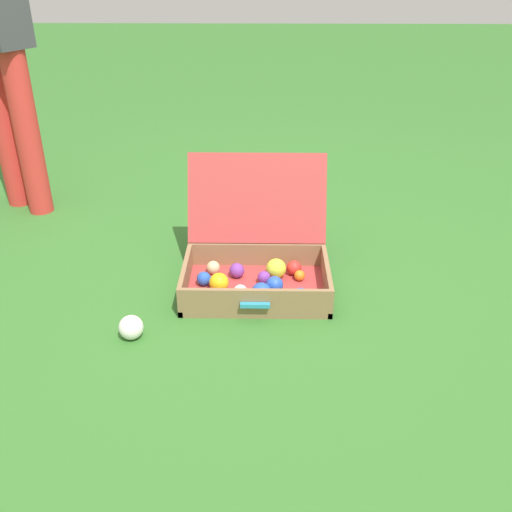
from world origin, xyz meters
The scene contains 3 objects.
ground_plane centered at (0.00, 0.00, 0.00)m, with size 16.00×16.00×0.00m, color #336B28.
open_suitcase centered at (0.08, 0.06, 0.10)m, with size 0.58×0.56×0.47m.
stray_ball_on_grass centered at (-0.36, -0.31, 0.04)m, with size 0.09×0.09×0.09m, color white.
Camera 1 is at (0.11, -1.99, 1.27)m, focal length 40.99 mm.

